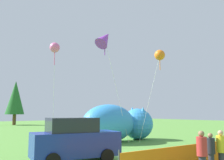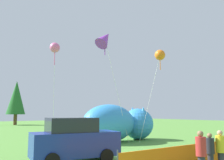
% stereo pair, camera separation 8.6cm
% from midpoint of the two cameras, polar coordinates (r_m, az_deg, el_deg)
% --- Properties ---
extents(ground_plane, '(120.00, 120.00, 0.00)m').
position_cam_midpoint_polar(ground_plane, '(14.24, 8.31, -17.08)').
color(ground_plane, '#548C38').
extents(parked_car, '(4.48, 2.59, 2.15)m').
position_cam_midpoint_polar(parked_car, '(12.76, -8.71, -13.42)').
color(parked_car, navy).
rests_on(parked_car, ground).
extents(folding_chair, '(0.59, 0.59, 0.86)m').
position_cam_midpoint_polar(folding_chair, '(17.03, 20.05, -13.41)').
color(folding_chair, '#1959A5').
rests_on(folding_chair, ground).
extents(inflatable_cat, '(7.14, 3.14, 3.05)m').
position_cam_midpoint_polar(inflatable_cat, '(21.17, 1.17, -10.09)').
color(inflatable_cat, '#338CD8').
rests_on(inflatable_cat, ground).
extents(safety_fence, '(9.28, 0.51, 1.17)m').
position_cam_midpoint_polar(safety_fence, '(12.07, 19.79, -15.95)').
color(safety_fence, orange).
rests_on(safety_fence, ground).
extents(spectator_in_white_shirt, '(0.34, 0.34, 1.58)m').
position_cam_midpoint_polar(spectator_in_white_shirt, '(11.23, 21.46, -14.86)').
color(spectator_in_white_shirt, '#2D2D38').
rests_on(spectator_in_white_shirt, ground).
extents(spectator_in_green_shirt, '(0.38, 0.38, 1.74)m').
position_cam_midpoint_polar(spectator_in_green_shirt, '(10.05, 19.65, -15.36)').
color(spectator_in_green_shirt, '#2D2D38').
rests_on(spectator_in_green_shirt, ground).
extents(spectator_in_grey_shirt, '(0.37, 0.37, 1.69)m').
position_cam_midpoint_polar(spectator_in_grey_shirt, '(11.40, 23.50, -14.34)').
color(spectator_in_grey_shirt, '#2D2D38').
rests_on(spectator_in_grey_shirt, ground).
extents(kite_orange_flower, '(2.17, 1.37, 7.75)m').
position_cam_midpoint_polar(kite_orange_flower, '(21.92, 10.72, 5.56)').
color(kite_orange_flower, silver).
rests_on(kite_orange_flower, ground).
extents(kite_purple_delta, '(3.08, 1.34, 8.96)m').
position_cam_midpoint_polar(kite_purple_delta, '(19.69, -1.77, 9.38)').
color(kite_purple_delta, silver).
rests_on(kite_purple_delta, ground).
extents(kite_pink_octopus, '(0.77, 1.08, 7.48)m').
position_cam_midpoint_polar(kite_pink_octopus, '(18.83, -13.09, 7.12)').
color(kite_pink_octopus, silver).
rests_on(kite_pink_octopus, ground).
extents(horizon_tree_east, '(3.52, 3.52, 8.39)m').
position_cam_midpoint_polar(horizon_tree_east, '(51.34, -21.28, -3.80)').
color(horizon_tree_east, brown).
rests_on(horizon_tree_east, ground).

